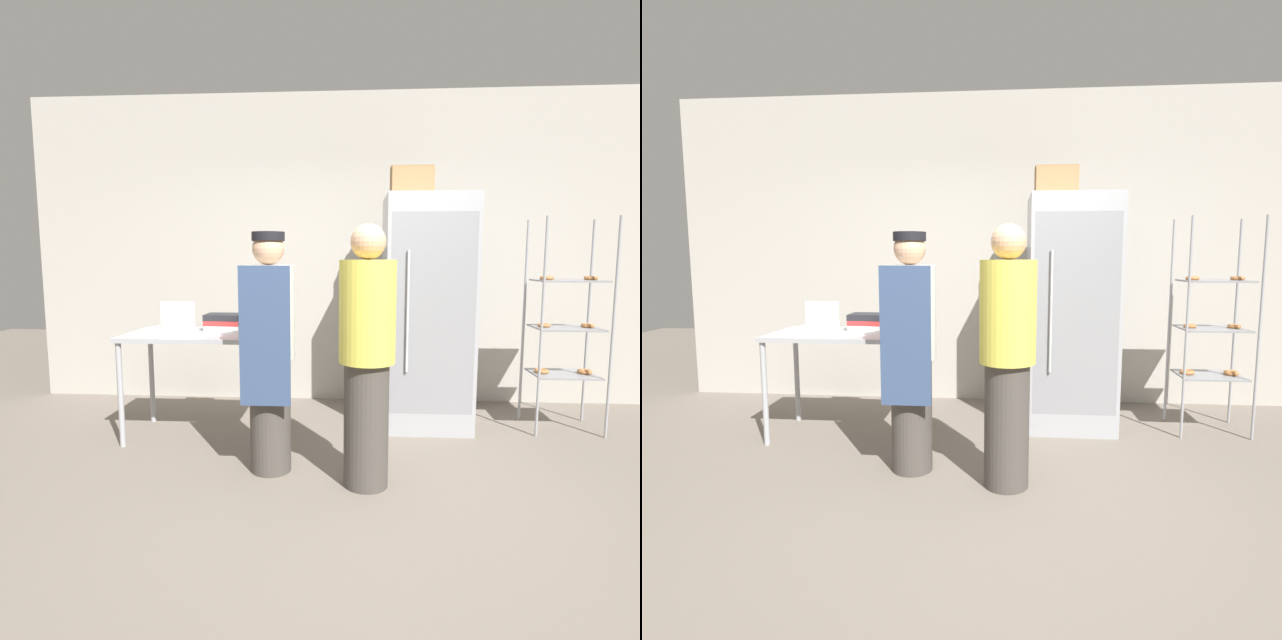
{
  "view_description": "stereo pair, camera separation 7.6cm",
  "coord_description": "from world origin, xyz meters",
  "views": [
    {
      "loc": [
        0.08,
        -2.82,
        1.47
      ],
      "look_at": [
        -0.15,
        0.74,
        1.03
      ],
      "focal_mm": 28.0,
      "sensor_mm": 36.0,
      "label": 1
    },
    {
      "loc": [
        0.16,
        -2.81,
        1.47
      ],
      "look_at": [
        -0.15,
        0.74,
        1.03
      ],
      "focal_mm": 28.0,
      "sensor_mm": 36.0,
      "label": 2
    }
  ],
  "objects": [
    {
      "name": "ground_plane",
      "position": [
        0.0,
        0.0,
        0.0
      ],
      "size": [
        14.0,
        14.0,
        0.0
      ],
      "primitive_type": "plane",
      "color": "#6B6056"
    },
    {
      "name": "back_wall",
      "position": [
        0.0,
        2.34,
        1.54
      ],
      "size": [
        6.4,
        0.12,
        3.09
      ],
      "primitive_type": "cube",
      "color": "#ADA89E",
      "rests_on": "ground_plane"
    },
    {
      "name": "refrigerator",
      "position": [
        0.73,
        1.55,
        1.0
      ],
      "size": [
        0.74,
        0.77,
        1.99
      ],
      "color": "#9EA0A5",
      "rests_on": "ground_plane"
    },
    {
      "name": "baking_rack",
      "position": [
        1.89,
        1.49,
        0.88
      ],
      "size": [
        0.58,
        0.45,
        1.8
      ],
      "color": "#93969B",
      "rests_on": "ground_plane"
    },
    {
      "name": "prep_counter",
      "position": [
        -1.13,
        1.13,
        0.77
      ],
      "size": [
        1.24,
        0.69,
        0.86
      ],
      "color": "#9EA0A5",
      "rests_on": "ground_plane"
    },
    {
      "name": "donut_box",
      "position": [
        -1.38,
        1.15,
        0.91
      ],
      "size": [
        0.29,
        0.2,
        0.24
      ],
      "color": "white",
      "rests_on": "prep_counter"
    },
    {
      "name": "blender_pitcher",
      "position": [
        -0.75,
        1.12,
        0.98
      ],
      "size": [
        0.13,
        0.13,
        0.26
      ],
      "color": "#99999E",
      "rests_on": "prep_counter"
    },
    {
      "name": "binder_stack",
      "position": [
        -1.01,
        1.31,
        0.93
      ],
      "size": [
        0.3,
        0.23,
        0.14
      ],
      "color": "silver",
      "rests_on": "prep_counter"
    },
    {
      "name": "cardboard_storage_box",
      "position": [
        0.58,
        1.61,
        2.12
      ],
      "size": [
        0.36,
        0.29,
        0.26
      ],
      "color": "#937047",
      "rests_on": "refrigerator"
    },
    {
      "name": "person_baker",
      "position": [
        -0.48,
        0.48,
        0.85
      ],
      "size": [
        0.35,
        0.37,
        1.64
      ],
      "color": "#47423D",
      "rests_on": "ground_plane"
    },
    {
      "name": "person_customer",
      "position": [
        0.18,
        0.29,
        0.86
      ],
      "size": [
        0.36,
        0.36,
        1.68
      ],
      "color": "#47423D",
      "rests_on": "ground_plane"
    }
  ]
}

